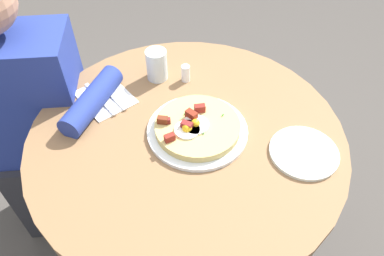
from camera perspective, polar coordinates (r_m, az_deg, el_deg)
The scene contains 11 objects.
ground_plane at distance 1.67m, azimuth -0.56°, elevation -18.05°, with size 6.00×6.00×0.00m, color #4C4742.
dining_table at distance 1.18m, azimuth -0.76°, elevation -6.48°, with size 0.90×0.90×0.74m.
person_seated at distance 1.47m, azimuth -22.34°, elevation -1.14°, with size 0.53×0.39×1.14m.
pizza_plate at distance 1.04m, azimuth 0.86°, elevation -0.54°, with size 0.29×0.29×0.01m, color white.
breakfast_pizza at distance 1.03m, azimuth 0.71°, elevation 0.16°, with size 0.24×0.24×0.05m.
bread_plate at distance 1.04m, azimuth 16.96°, elevation -3.63°, with size 0.19×0.19×0.01m, color silver.
napkin at distance 1.18m, azimuth -13.29°, elevation 4.65°, with size 0.17×0.14×0.00m, color white.
fork at distance 1.17m, azimuth -14.08°, elevation 4.42°, with size 0.18×0.01×0.01m, color silver.
knife at distance 1.18m, azimuth -12.58°, elevation 5.19°, with size 0.18×0.01×0.01m, color silver.
water_glass at distance 1.20m, azimuth -5.49°, elevation 9.74°, with size 0.07×0.07×0.10m, color silver.
salt_shaker at distance 1.20m, azimuth -1.00°, elevation 8.48°, with size 0.03×0.03×0.06m, color white.
Camera 1 is at (0.05, 0.70, 1.52)m, focal length 34.37 mm.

